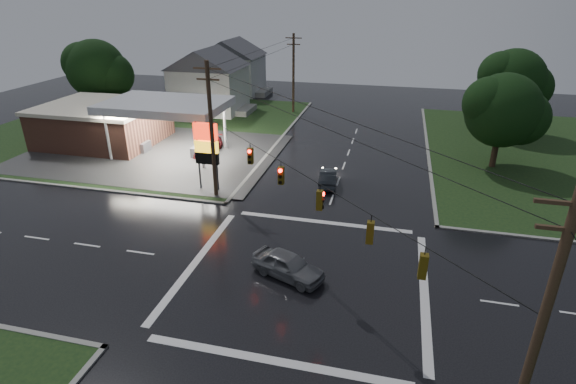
% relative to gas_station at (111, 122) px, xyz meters
% --- Properties ---
extents(ground, '(120.00, 120.00, 0.00)m').
position_rel_gas_station_xyz_m(ground, '(25.68, -19.70, -2.55)').
color(ground, black).
rests_on(ground, ground).
extents(grass_nw, '(36.00, 36.00, 0.08)m').
position_rel_gas_station_xyz_m(grass_nw, '(-0.32, 6.30, -2.51)').
color(grass_nw, black).
rests_on(grass_nw, ground).
extents(gas_station, '(26.20, 18.00, 5.60)m').
position_rel_gas_station_xyz_m(gas_station, '(0.00, 0.00, 0.00)').
color(gas_station, '#2D2D2D').
rests_on(gas_station, ground).
extents(pylon_sign, '(2.00, 0.35, 6.00)m').
position_rel_gas_station_xyz_m(pylon_sign, '(15.18, -9.20, 1.46)').
color(pylon_sign, '#59595E').
rests_on(pylon_sign, ground).
extents(utility_pole_nw, '(2.20, 0.32, 11.00)m').
position_rel_gas_station_xyz_m(utility_pole_nw, '(16.18, -10.20, 3.17)').
color(utility_pole_nw, '#382619').
rests_on(utility_pole_nw, ground).
extents(utility_pole_se, '(2.20, 0.32, 11.00)m').
position_rel_gas_station_xyz_m(utility_pole_se, '(35.18, -29.20, 3.17)').
color(utility_pole_se, '#382619').
rests_on(utility_pole_se, ground).
extents(utility_pole_n, '(2.20, 0.32, 10.50)m').
position_rel_gas_station_xyz_m(utility_pole_n, '(16.18, 18.30, 2.92)').
color(utility_pole_n, '#382619').
rests_on(utility_pole_n, ground).
extents(traffic_signals, '(26.87, 26.87, 1.47)m').
position_rel_gas_station_xyz_m(traffic_signals, '(25.69, -19.72, 3.93)').
color(traffic_signals, black).
rests_on(traffic_signals, ground).
extents(house_near, '(11.05, 8.48, 8.60)m').
position_rel_gas_station_xyz_m(house_near, '(4.73, 16.30, 1.86)').
color(house_near, silver).
rests_on(house_near, ground).
extents(house_far, '(11.05, 8.48, 8.60)m').
position_rel_gas_station_xyz_m(house_far, '(3.73, 28.30, 1.86)').
color(house_far, silver).
rests_on(house_far, ground).
extents(tree_nw_behind, '(8.93, 7.60, 10.00)m').
position_rel_gas_station_xyz_m(tree_nw_behind, '(-8.17, 10.29, 3.63)').
color(tree_nw_behind, black).
rests_on(tree_nw_behind, ground).
extents(tree_ne_near, '(7.99, 6.80, 8.98)m').
position_rel_gas_station_xyz_m(tree_ne_near, '(39.82, 2.29, 3.01)').
color(tree_ne_near, black).
rests_on(tree_ne_near, ground).
extents(tree_ne_far, '(8.46, 7.20, 9.80)m').
position_rel_gas_station_xyz_m(tree_ne_far, '(42.83, 14.29, 3.63)').
color(tree_ne_far, black).
rests_on(tree_ne_far, ground).
extents(car_north, '(1.93, 4.36, 1.39)m').
position_rel_gas_station_xyz_m(car_north, '(24.88, -5.70, -1.85)').
color(car_north, '#202428').
rests_on(car_north, ground).
extents(car_crossing, '(4.93, 3.41, 1.56)m').
position_rel_gas_station_xyz_m(car_crossing, '(24.74, -19.98, -1.77)').
color(car_crossing, slate).
rests_on(car_crossing, ground).
extents(car_pump, '(2.29, 5.06, 1.44)m').
position_rel_gas_station_xyz_m(car_pump, '(11.32, -0.32, -1.83)').
color(car_pump, '#5A1418').
rests_on(car_pump, ground).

